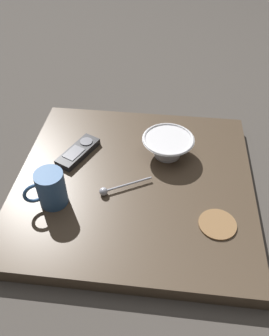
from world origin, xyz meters
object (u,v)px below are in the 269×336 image
at_px(teaspoon, 111,189).
at_px(drink_coaster, 217,224).
at_px(coffee_mug, 50,189).
at_px(tv_remote_near, 78,152).
at_px(cereal_bowl, 168,145).

bearing_deg(teaspoon, drink_coaster, 164.65).
bearing_deg(coffee_mug, drink_coaster, 176.42).
distance_m(tv_remote_near, drink_coaster, 0.46).
relative_size(cereal_bowl, drink_coaster, 1.63).
xyz_separation_m(coffee_mug, drink_coaster, (-0.43, 0.03, -0.05)).
relative_size(teaspoon, tv_remote_near, 0.85).
distance_m(coffee_mug, teaspoon, 0.16).
height_order(coffee_mug, teaspoon, coffee_mug).
height_order(coffee_mug, drink_coaster, coffee_mug).
distance_m(coffee_mug, tv_remote_near, 0.20).
bearing_deg(drink_coaster, teaspoon, -15.35).
height_order(cereal_bowl, drink_coaster, cereal_bowl).
xyz_separation_m(cereal_bowl, teaspoon, (0.15, 0.17, -0.02)).
distance_m(cereal_bowl, tv_remote_near, 0.27).
xyz_separation_m(cereal_bowl, drink_coaster, (-0.14, 0.25, -0.03)).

